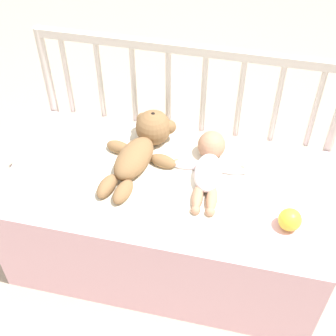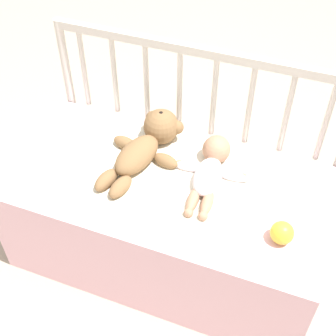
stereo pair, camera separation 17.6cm
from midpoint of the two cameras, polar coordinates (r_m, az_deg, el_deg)
name	(u,v)px [view 1 (the left image)]	position (r m, az deg, el deg)	size (l,w,h in m)	color
ground_plane	(167,252)	(2.15, -2.46, -10.29)	(12.00, 12.00, 0.00)	tan
crib_mattress	(167,220)	(1.97, -2.67, -6.43)	(1.25, 0.63, 0.46)	#EDB7C6
crib_rail	(185,100)	(1.95, -0.46, 8.15)	(1.25, 0.04, 0.86)	beige
blanket	(166,175)	(1.82, -2.98, -1.02)	(0.83, 0.53, 0.01)	silver
teddy_bear	(142,146)	(1.86, -5.88, 2.60)	(0.31, 0.47, 0.15)	olive
baby	(209,165)	(1.80, 2.24, 0.20)	(0.31, 0.39, 0.11)	white
toy_ball	(290,220)	(1.65, 11.71, -6.35)	(0.08, 0.08, 0.08)	yellow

